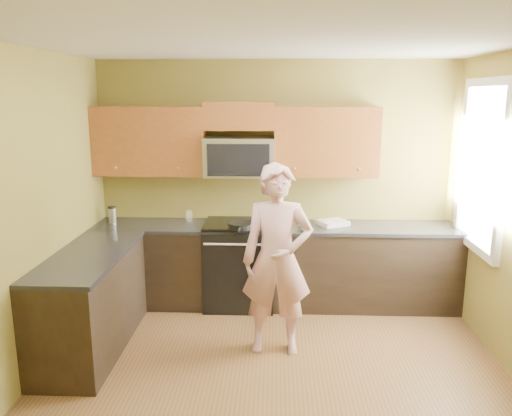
{
  "coord_description": "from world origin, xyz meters",
  "views": [
    {
      "loc": [
        0.0,
        -3.72,
        2.32
      ],
      "look_at": [
        -0.2,
        1.3,
        1.2
      ],
      "focal_mm": 35.64,
      "sensor_mm": 36.0,
      "label": 1
    }
  ],
  "objects_px": {
    "stove": "(240,264)",
    "microwave": "(240,176)",
    "woman": "(277,260)",
    "frying_pan": "(241,228)",
    "travel_mug": "(113,223)",
    "butter_tub": "(303,225)"
  },
  "relations": [
    {
      "from": "stove",
      "to": "microwave",
      "type": "bearing_deg",
      "value": 90.0
    },
    {
      "from": "woman",
      "to": "microwave",
      "type": "bearing_deg",
      "value": 110.47
    },
    {
      "from": "frying_pan",
      "to": "travel_mug",
      "type": "xyz_separation_m",
      "value": [
        -1.46,
        0.29,
        -0.03
      ]
    },
    {
      "from": "stove",
      "to": "woman",
      "type": "relative_size",
      "value": 0.55
    },
    {
      "from": "frying_pan",
      "to": "butter_tub",
      "type": "relative_size",
      "value": 4.53
    },
    {
      "from": "microwave",
      "to": "butter_tub",
      "type": "height_order",
      "value": "microwave"
    },
    {
      "from": "stove",
      "to": "woman",
      "type": "bearing_deg",
      "value": -68.02
    },
    {
      "from": "butter_tub",
      "to": "travel_mug",
      "type": "bearing_deg",
      "value": 179.25
    },
    {
      "from": "microwave",
      "to": "travel_mug",
      "type": "relative_size",
      "value": 4.03
    },
    {
      "from": "microwave",
      "to": "frying_pan",
      "type": "distance_m",
      "value": 0.62
    },
    {
      "from": "woman",
      "to": "stove",
      "type": "bearing_deg",
      "value": 112.64
    },
    {
      "from": "woman",
      "to": "frying_pan",
      "type": "xyz_separation_m",
      "value": [
        -0.38,
        0.8,
        0.08
      ]
    },
    {
      "from": "frying_pan",
      "to": "travel_mug",
      "type": "distance_m",
      "value": 1.49
    },
    {
      "from": "travel_mug",
      "to": "frying_pan",
      "type": "bearing_deg",
      "value": -11.12
    },
    {
      "from": "butter_tub",
      "to": "frying_pan",
      "type": "bearing_deg",
      "value": -158.42
    },
    {
      "from": "stove",
      "to": "travel_mug",
      "type": "bearing_deg",
      "value": 177.96
    },
    {
      "from": "microwave",
      "to": "woman",
      "type": "relative_size",
      "value": 0.44
    },
    {
      "from": "microwave",
      "to": "butter_tub",
      "type": "xyz_separation_m",
      "value": [
        0.7,
        -0.1,
        -0.53
      ]
    },
    {
      "from": "butter_tub",
      "to": "travel_mug",
      "type": "height_order",
      "value": "travel_mug"
    },
    {
      "from": "travel_mug",
      "to": "woman",
      "type": "bearing_deg",
      "value": -30.52
    },
    {
      "from": "butter_tub",
      "to": "stove",
      "type": "bearing_deg",
      "value": -178.12
    },
    {
      "from": "stove",
      "to": "butter_tub",
      "type": "xyz_separation_m",
      "value": [
        0.7,
        0.02,
        0.45
      ]
    }
  ]
}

